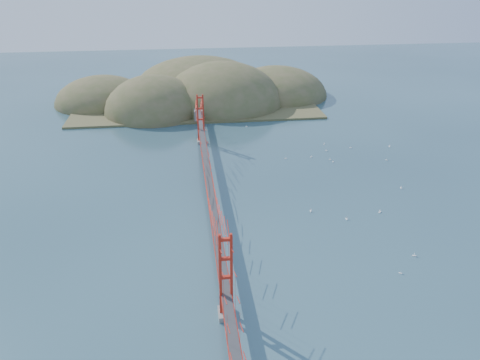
{
  "coord_description": "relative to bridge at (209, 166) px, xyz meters",
  "views": [
    {
      "loc": [
        -3.93,
        -74.44,
        39.52
      ],
      "look_at": [
        5.44,
        0.0,
        3.98
      ],
      "focal_mm": 35.0,
      "sensor_mm": 36.0,
      "label": 1
    }
  ],
  "objects": [
    {
      "name": "sailboat_3",
      "position": [
        23.54,
        17.85,
        -6.87
      ],
      "size": [
        0.48,
        0.39,
        0.56
      ],
      "color": "white",
      "rests_on": "ground"
    },
    {
      "name": "sailboat_12",
      "position": [
        12.24,
        40.12,
        -6.87
      ],
      "size": [
        0.54,
        0.51,
        0.61
      ],
      "color": "white",
      "rests_on": "ground"
    },
    {
      "name": "sailboat_16",
      "position": [
        17.77,
        17.78,
        -6.86
      ],
      "size": [
        0.56,
        0.55,
        0.63
      ],
      "color": "white",
      "rests_on": "ground"
    },
    {
      "name": "bridge",
      "position": [
        0.0,
        0.0,
        0.0
      ],
      "size": [
        2.2,
        94.4,
        12.0
      ],
      "color": "gray",
      "rests_on": "ground"
    },
    {
      "name": "sailboat_5",
      "position": [
        36.49,
        0.66,
        -6.86
      ],
      "size": [
        0.47,
        0.56,
        0.66
      ],
      "color": "white",
      "rests_on": "ground"
    },
    {
      "name": "far_headlands",
      "position": [
        2.21,
        68.33,
        -7.01
      ],
      "size": [
        84.0,
        58.0,
        25.0
      ],
      "color": "brown",
      "rests_on": "ground"
    },
    {
      "name": "sailboat_4",
      "position": [
        27.48,
        14.62,
        -6.87
      ],
      "size": [
        0.47,
        0.51,
        0.57
      ],
      "color": "white",
      "rests_on": "ground"
    },
    {
      "name": "sailboat_0",
      "position": [
        17.04,
        -5.99,
        -6.85
      ],
      "size": [
        0.56,
        0.64,
        0.73
      ],
      "color": "white",
      "rests_on": "ground"
    },
    {
      "name": "sailboat_9",
      "position": [
        43.3,
        21.81,
        -6.85
      ],
      "size": [
        0.55,
        0.64,
        0.73
      ],
      "color": "white",
      "rests_on": "ground"
    },
    {
      "name": "sailboat_2",
      "position": [
        28.66,
        -20.99,
        -6.86
      ],
      "size": [
        0.62,
        0.62,
        0.69
      ],
      "color": "white",
      "rests_on": "ground"
    },
    {
      "name": "sailboat_6",
      "position": [
        24.84,
        -24.74,
        -6.88
      ],
      "size": [
        0.52,
        0.52,
        0.55
      ],
      "color": "white",
      "rests_on": "ground"
    },
    {
      "name": "sailboat_13",
      "position": [
        28.76,
        -7.85,
        -6.85
      ],
      "size": [
        0.69,
        0.69,
        0.74
      ],
      "color": "white",
      "rests_on": "ground"
    },
    {
      "name": "sailboat_8",
      "position": [
        28.63,
        25.15,
        -6.87
      ],
      "size": [
        0.51,
        0.49,
        0.57
      ],
      "color": "white",
      "rests_on": "ground"
    },
    {
      "name": "sailboat_1",
      "position": [
        27.22,
        15.91,
        -6.86
      ],
      "size": [
        0.61,
        0.61,
        0.64
      ],
      "color": "white",
      "rests_on": "ground"
    },
    {
      "name": "sailboat_14",
      "position": [
        22.32,
        -9.39,
        -6.85
      ],
      "size": [
        0.52,
        0.63,
        0.73
      ],
      "color": "white",
      "rests_on": "ground"
    },
    {
      "name": "sailboat_7",
      "position": [
        34.07,
        22.26,
        -6.86
      ],
      "size": [
        0.59,
        0.59,
        0.63
      ],
      "color": "white",
      "rests_on": "ground"
    },
    {
      "name": "sailboat_11",
      "position": [
        39.28,
        14.06,
        -6.86
      ],
      "size": [
        0.63,
        0.63,
        0.66
      ],
      "color": "white",
      "rests_on": "ground"
    },
    {
      "name": "sailboat_15",
      "position": [
        27.94,
        21.09,
        -6.86
      ],
      "size": [
        0.63,
        0.63,
        0.66
      ],
      "color": "white",
      "rests_on": "ground"
    },
    {
      "name": "ground",
      "position": [
        0.0,
        -0.18,
        -7.01
      ],
      "size": [
        320.0,
        320.0,
        0.0
      ],
      "primitive_type": "plane",
      "color": "#2A4955",
      "rests_on": "ground"
    }
  ]
}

